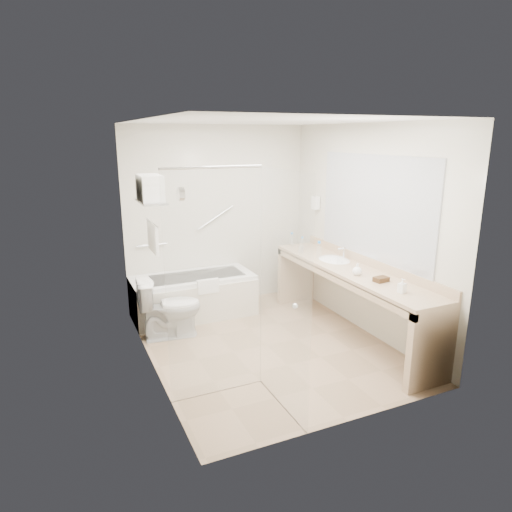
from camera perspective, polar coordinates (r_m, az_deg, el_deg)
name	(u,v)px	position (r m, az deg, el deg)	size (l,w,h in m)	color
floor	(267,345)	(5.39, 1.34, -11.08)	(3.20, 3.20, 0.00)	tan
ceiling	(268,121)	(4.85, 1.52, 16.52)	(2.60, 3.20, 0.10)	silver
wall_back	(218,217)	(6.43, -4.79, 4.87)	(2.60, 0.10, 2.50)	beige
wall_front	(356,282)	(3.65, 12.37, -3.19)	(2.60, 0.10, 2.50)	beige
wall_left	(148,253)	(4.58, -13.40, 0.43)	(0.10, 3.20, 2.50)	beige
wall_right	(364,230)	(5.65, 13.41, 3.13)	(0.10, 3.20, 2.50)	beige
bathtub	(193,296)	(6.20, -7.84, -4.94)	(1.60, 0.73, 0.59)	white
grab_bar_short	(152,245)	(6.20, -12.90, 1.35)	(0.03, 0.03, 0.40)	silver
grab_bar_long	(215,218)	(6.37, -5.09, 4.78)	(0.03, 0.03, 0.60)	silver
shower_enclosure	(248,289)	(3.96, -1.03, -4.20)	(0.96, 0.91, 2.11)	silver
towel_shelf	(150,196)	(4.85, -13.06, 7.30)	(0.24, 0.55, 0.81)	silver
vanity_counter	(350,285)	(5.53, 11.70, -3.57)	(0.55, 2.70, 0.95)	#CBAD87
sink	(334,262)	(5.81, 9.74, -0.73)	(0.40, 0.52, 0.14)	white
faucet	(344,252)	(5.86, 10.97, 0.46)	(0.03, 0.03, 0.14)	silver
mirror	(373,207)	(5.48, 14.47, 5.89)	(0.02, 2.00, 1.20)	#B2B6BF
hairdryer_unit	(316,203)	(6.44, 7.46, 6.62)	(0.08, 0.10, 0.18)	white
toilet	(170,308)	(5.57, -10.73, -6.40)	(0.42, 0.74, 0.73)	white
amenity_basket	(381,279)	(5.04, 15.37, -2.83)	(0.15, 0.10, 0.05)	#422C17
soap_bottle_a	(402,290)	(4.74, 17.77, -4.02)	(0.07, 0.15, 0.07)	white
soap_bottle_b	(357,271)	(5.19, 12.52, -1.80)	(0.11, 0.14, 0.11)	white
water_bottle_left	(319,250)	(5.82, 7.87, 0.71)	(0.07, 0.07, 0.22)	silver
water_bottle_mid	(292,240)	(6.41, 4.48, 2.02)	(0.06, 0.06, 0.20)	silver
water_bottle_right	(302,243)	(6.28, 5.79, 1.60)	(0.05, 0.05, 0.17)	silver
drinking_glass_near	(301,249)	(6.06, 5.63, 0.81)	(0.07, 0.07, 0.09)	silver
drinking_glass_far	(340,261)	(5.59, 10.42, -0.57)	(0.07, 0.07, 0.09)	silver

